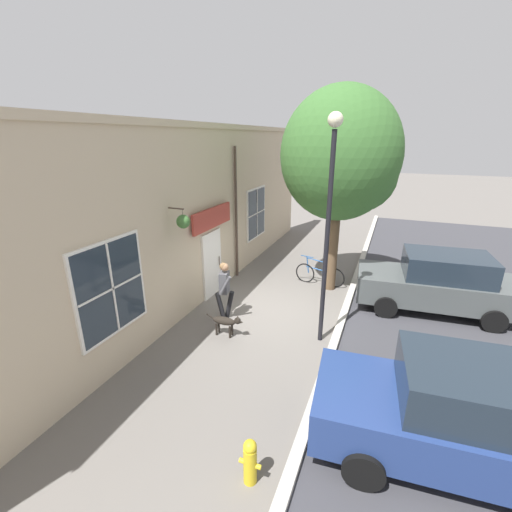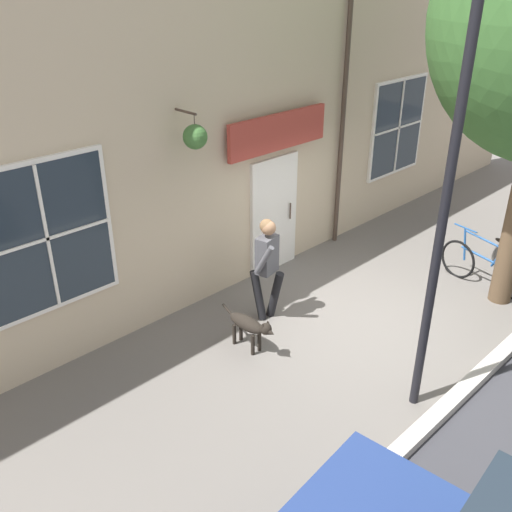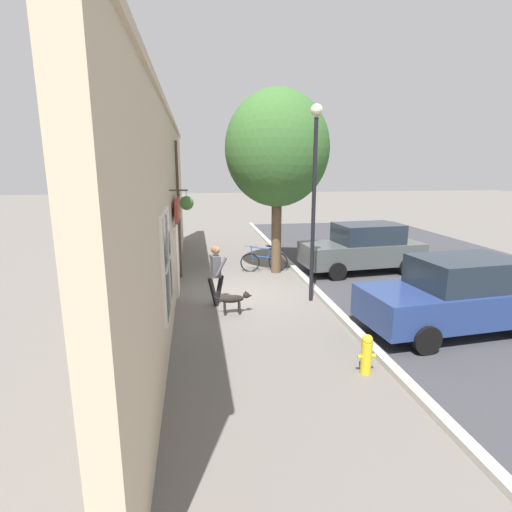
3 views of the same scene
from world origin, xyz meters
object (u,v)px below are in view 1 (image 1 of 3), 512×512
at_px(parked_car_mid_block, 438,282).
at_px(street_lamp, 329,204).
at_px(dog_on_leash, 226,322).
at_px(leaning_bicycle, 320,274).
at_px(street_tree_by_curb, 344,160).
at_px(pedestrian_walking, 225,286).
at_px(fire_hydrant, 250,461).
at_px(parked_car_nearest_curb, 464,416).

relative_size(parked_car_mid_block, street_lamp, 0.83).
bearing_deg(dog_on_leash, leaning_bicycle, 69.91).
distance_m(dog_on_leash, parked_car_mid_block, 6.20).
bearing_deg(dog_on_leash, parked_car_mid_block, 35.22).
height_order(street_tree_by_curb, parked_car_mid_block, street_tree_by_curb).
xyz_separation_m(pedestrian_walking, dog_on_leash, (0.42, -0.77, -0.61)).
bearing_deg(dog_on_leash, fire_hydrant, -58.15).
height_order(dog_on_leash, street_lamp, street_lamp).
distance_m(pedestrian_walking, street_lamp, 3.63).
height_order(parked_car_nearest_curb, fire_hydrant, parked_car_nearest_curb).
xyz_separation_m(leaning_bicycle, street_lamp, (0.77, -3.41, 3.07)).
distance_m(parked_car_nearest_curb, fire_hydrant, 3.28).
distance_m(street_tree_by_curb, parked_car_mid_block, 4.51).
distance_m(parked_car_mid_block, fire_hydrant, 7.58).
bearing_deg(fire_hydrant, pedestrian_walking, 121.23).
distance_m(pedestrian_walking, street_tree_by_curb, 5.18).
distance_m(pedestrian_walking, dog_on_leash, 1.07).
relative_size(pedestrian_walking, parked_car_nearest_curb, 0.38).
bearing_deg(parked_car_nearest_curb, fire_hydrant, -151.65).
height_order(street_tree_by_curb, fire_hydrant, street_tree_by_curb).
bearing_deg(leaning_bicycle, fire_hydrant, -85.41).
bearing_deg(pedestrian_walking, parked_car_mid_block, 27.04).
distance_m(street_tree_by_curb, parked_car_nearest_curb, 7.38).
xyz_separation_m(street_tree_by_curb, street_lamp, (0.24, -3.31, -0.76)).
distance_m(parked_car_nearest_curb, street_lamp, 4.54).
xyz_separation_m(leaning_bicycle, fire_hydrant, (0.61, -7.55, 0.02)).
bearing_deg(dog_on_leash, street_tree_by_curb, 63.21).
relative_size(street_tree_by_curb, parked_car_mid_block, 1.42).
xyz_separation_m(dog_on_leash, fire_hydrant, (2.12, -3.41, -0.01)).
bearing_deg(dog_on_leash, parked_car_nearest_curb, -20.62).
bearing_deg(pedestrian_walking, leaning_bicycle, 60.15).
xyz_separation_m(leaning_bicycle, parked_car_mid_block, (3.54, -0.57, 0.50)).
xyz_separation_m(street_lamp, fire_hydrant, (-0.16, -4.14, -3.05)).
distance_m(pedestrian_walking, fire_hydrant, 4.93).
xyz_separation_m(pedestrian_walking, parked_car_nearest_curb, (5.39, -2.64, -0.13)).
distance_m(dog_on_leash, parked_car_nearest_curb, 5.33).
xyz_separation_m(pedestrian_walking, street_tree_by_curb, (2.45, 3.26, 3.19)).
bearing_deg(street_tree_by_curb, parked_car_mid_block, -8.81).
xyz_separation_m(street_tree_by_curb, parked_car_nearest_curb, (2.94, -5.90, -3.32)).
distance_m(dog_on_leash, fire_hydrant, 4.02).
distance_m(dog_on_leash, leaning_bicycle, 4.41).
xyz_separation_m(leaning_bicycle, parked_car_nearest_curb, (3.46, -6.01, 0.50)).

